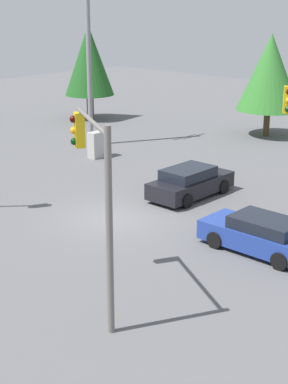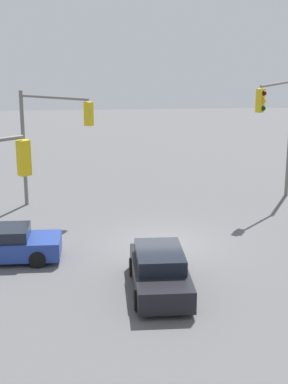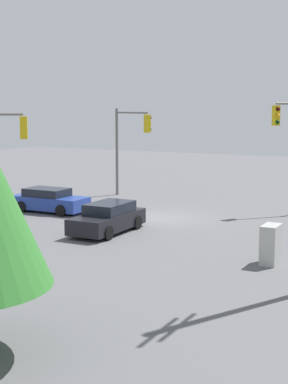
% 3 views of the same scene
% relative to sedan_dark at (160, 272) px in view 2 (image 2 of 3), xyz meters
% --- Properties ---
extents(ground_plane, '(80.00, 80.00, 0.00)m').
position_rel_sedan_dark_xyz_m(ground_plane, '(-4.30, 0.59, -0.66)').
color(ground_plane, '#5B5B5E').
extents(sedan_dark, '(4.23, 1.87, 1.36)m').
position_rel_sedan_dark_xyz_m(sedan_dark, '(0.00, 0.00, 0.00)').
color(sedan_dark, black).
rests_on(sedan_dark, ground_plane).
extents(sedan_blue, '(1.85, 4.18, 1.28)m').
position_rel_sedan_dark_xyz_m(sedan_blue, '(-3.04, -5.55, -0.03)').
color(sedan_blue, '#233D93').
rests_on(sedan_blue, ground_plane).
extents(traffic_signal_main, '(2.16, 3.47, 5.56)m').
position_rel_sedan_dark_xyz_m(traffic_signal_main, '(-9.41, -4.10, 3.18)').
color(traffic_signal_main, slate).
rests_on(traffic_signal_main, ground_plane).
extents(traffic_signal_aux, '(2.89, 2.65, 6.09)m').
position_rel_sedan_dark_xyz_m(traffic_signal_aux, '(-9.70, 6.74, 3.51)').
color(traffic_signal_aux, slate).
rests_on(traffic_signal_aux, ground_plane).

